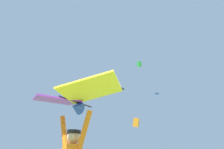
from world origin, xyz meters
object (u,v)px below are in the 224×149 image
object	(u,v)px
held_stunt_kite	(73,98)
distant_kite_black_high_left	(121,89)
distant_kite_orange_low_right	(136,122)
distant_kite_blue_mid_right	(157,93)
distant_kite_green_overhead_distant	(139,64)

from	to	relation	value
held_stunt_kite	distant_kite_black_high_left	world-z (taller)	distant_kite_black_high_left
distant_kite_orange_low_right	distant_kite_blue_mid_right	xyz separation A→B (m)	(2.26, 3.50, 5.08)
distant_kite_orange_low_right	distant_kite_black_high_left	xyz separation A→B (m)	(3.74, -9.08, 1.45)
held_stunt_kite	distant_kite_green_overhead_distant	size ratio (longest dim) A/B	1.80
distant_kite_orange_low_right	distant_kite_black_high_left	size ratio (longest dim) A/B	1.66
distant_kite_green_overhead_distant	distant_kite_blue_mid_right	bearing A→B (deg)	4.21
distant_kite_green_overhead_distant	distant_kite_orange_low_right	size ratio (longest dim) A/B	0.80
distant_kite_green_overhead_distant	distant_kite_black_high_left	world-z (taller)	distant_kite_green_overhead_distant
held_stunt_kite	distant_kite_blue_mid_right	world-z (taller)	distant_kite_blue_mid_right
distant_kite_green_overhead_distant	distant_kite_black_high_left	distance (m)	16.59
distant_kite_black_high_left	distant_kite_blue_mid_right	distance (m)	13.18
distant_kite_green_overhead_distant	held_stunt_kite	bearing A→B (deg)	-64.22
distant_kite_blue_mid_right	distant_kite_green_overhead_distant	bearing A→B (deg)	-175.79
distant_kite_orange_low_right	distant_kite_blue_mid_right	world-z (taller)	distant_kite_blue_mid_right
distant_kite_orange_low_right	distant_kite_blue_mid_right	distance (m)	6.57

